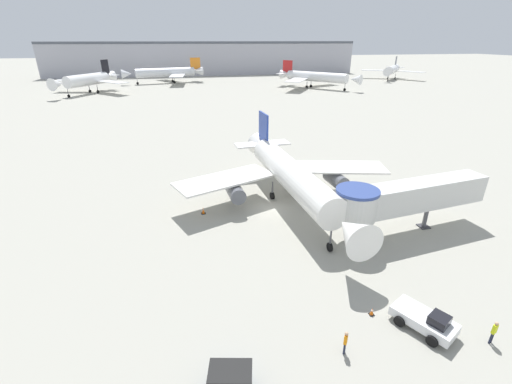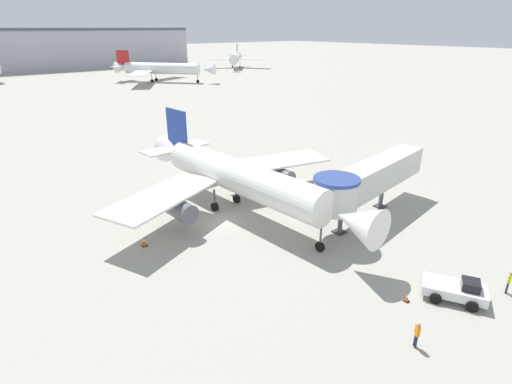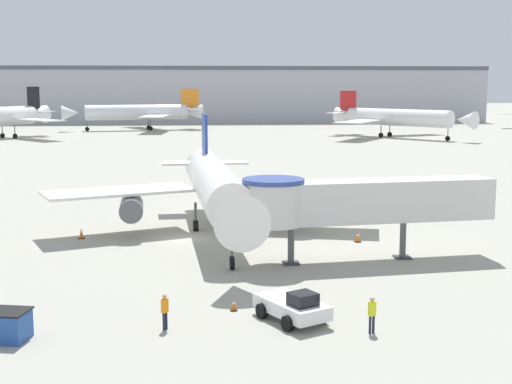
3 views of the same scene
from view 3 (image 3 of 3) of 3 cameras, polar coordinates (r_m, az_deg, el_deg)
ground_plane at (r=56.34m, az=-5.83°, el=-3.68°), size 800.00×800.00×0.00m
main_airplane at (r=56.49m, az=-3.23°, el=0.43°), size 27.84×29.62×9.24m
jet_bridge at (r=48.49m, az=7.61°, el=-0.72°), size 17.48×5.35×5.83m
pushback_tug_white at (r=36.66m, az=2.98°, el=-9.13°), size 3.80×4.66×1.71m
service_container_blue at (r=36.11m, az=-19.66°, el=-10.00°), size 2.83×2.18×1.45m
traffic_cone_port_wing at (r=57.46m, az=-13.80°, el=-3.24°), size 0.50×0.50×0.82m
traffic_cone_near_nose at (r=38.42m, az=-1.80°, el=-9.04°), size 0.38×0.38×0.63m
traffic_cone_starboard_wing at (r=55.14m, az=8.15°, el=-3.57°), size 0.51×0.51×0.84m
ground_crew_marshaller at (r=35.27m, az=9.27°, el=-9.49°), size 0.39×0.30×1.83m
ground_crew_wing_walker at (r=35.62m, az=-7.31°, el=-9.28°), size 0.37×0.40×1.81m
background_jet_red_tail at (r=164.83m, az=11.04°, el=5.88°), size 30.62×32.03×10.49m
background_jet_black_tail at (r=167.80m, az=-19.69°, el=5.73°), size 29.18×27.99×11.47m
background_jet_orange_tail at (r=191.11m, az=-9.28°, el=6.32°), size 36.66×35.24×10.82m
terminal_building at (r=230.13m, az=-3.14°, el=7.80°), size 170.26×19.46×17.62m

